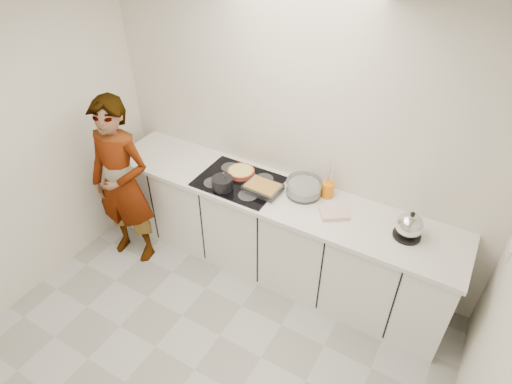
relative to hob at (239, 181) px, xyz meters
The scene contains 14 objects.
floor 1.60m from the hob, 74.48° to the right, with size 3.60×3.20×0.00m, color #B7B7B7.
ceiling 2.13m from the hob, 74.48° to the right, with size 3.60×3.20×0.00m, color white.
wall_back 0.62m from the hob, 44.17° to the left, with size 3.60×0.00×2.60m, color silver.
base_cabinets 0.60m from the hob, ahead, with size 3.20×0.58×0.87m, color white.
countertop 0.35m from the hob, ahead, with size 3.24×0.64×0.04m, color white.
hob is the anchor object (origin of this frame).
tart_dish 0.11m from the hob, 111.32° to the left, with size 0.29×0.29×0.04m.
saucepan 0.18m from the hob, 111.68° to the right, with size 0.21×0.21×0.18m.
baking_dish 0.26m from the hob, ahead, with size 0.32×0.24×0.06m.
mixing_bowl 0.59m from the hob, 12.54° to the left, with size 0.34×0.34×0.14m.
tea_towel 0.91m from the hob, ahead, with size 0.22×0.16×0.04m, color white.
kettle 1.48m from the hob, ahead, with size 0.23×0.23×0.24m.
utensil_crock 0.79m from the hob, 15.21° to the left, with size 0.11×0.11×0.13m, color orange.
cook 1.07m from the hob, 152.62° to the right, with size 0.62×0.41×1.69m, color white.
Camera 1 is at (1.34, -1.34, 3.16)m, focal length 30.00 mm.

